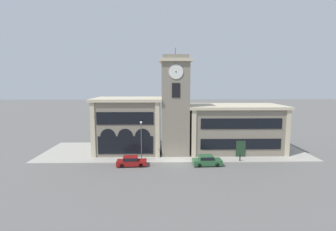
% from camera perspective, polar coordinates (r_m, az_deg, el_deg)
% --- Properties ---
extents(ground_plane, '(300.00, 300.00, 0.00)m').
position_cam_1_polar(ground_plane, '(39.23, 1.88, -10.35)').
color(ground_plane, '#605E5B').
extents(sidewalk_kerb, '(44.10, 13.24, 0.15)m').
position_cam_1_polar(sidewalk_kerb, '(45.56, 1.45, -7.76)').
color(sidewalk_kerb, '#A39E93').
rests_on(sidewalk_kerb, ground_plane).
extents(clock_tower, '(5.09, 5.09, 17.28)m').
position_cam_1_polar(clock_tower, '(42.57, 1.58, 2.15)').
color(clock_tower, gray).
rests_on(clock_tower, ground_plane).
extents(town_hall_left_wing, '(11.44, 9.14, 9.25)m').
position_cam_1_polar(town_hall_left_wing, '(45.31, -8.55, -2.01)').
color(town_hall_left_wing, gray).
rests_on(town_hall_left_wing, ground_plane).
extents(town_hall_right_wing, '(16.25, 9.14, 8.02)m').
position_cam_1_polar(town_hall_right_wing, '(46.68, 14.16, -2.64)').
color(town_hall_right_wing, gray).
rests_on(town_hall_right_wing, ground_plane).
extents(parked_car_near, '(4.31, 2.01, 1.39)m').
position_cam_1_polar(parked_car_near, '(38.16, -8.01, -9.78)').
color(parked_car_near, maroon).
rests_on(parked_car_near, ground_plane).
extents(parked_car_mid, '(4.17, 2.08, 1.47)m').
position_cam_1_polar(parked_car_mid, '(38.40, 8.42, -9.63)').
color(parked_car_mid, '#285633').
rests_on(parked_car_mid, ground_plane).
extents(street_lamp, '(0.36, 0.36, 6.01)m').
position_cam_1_polar(street_lamp, '(39.07, -5.84, -4.28)').
color(street_lamp, '#4C4C51').
rests_on(street_lamp, sidewalk_kerb).
extents(bollard, '(0.18, 0.18, 1.06)m').
position_cam_1_polar(bollard, '(41.06, 15.40, -8.84)').
color(bollard, black).
rests_on(bollard, sidewalk_kerb).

